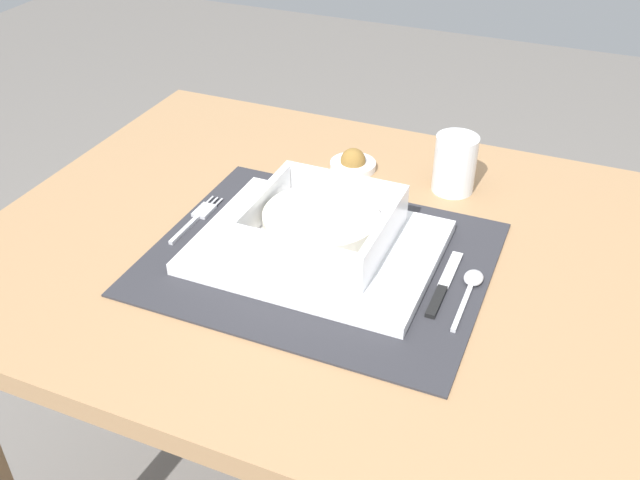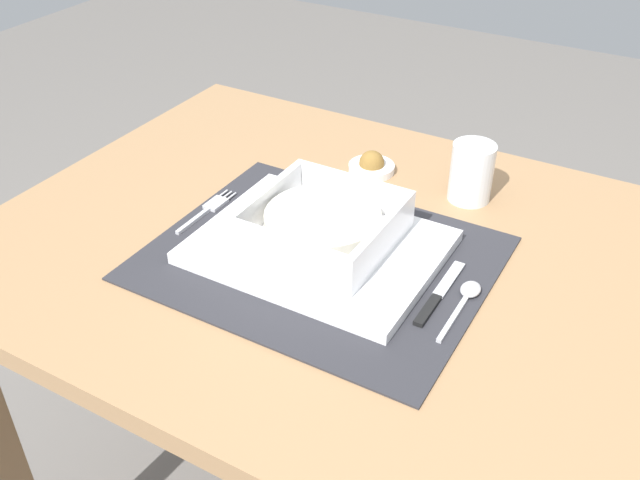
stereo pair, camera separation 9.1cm
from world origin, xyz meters
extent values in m
cube|color=#A37A51|center=(0.00, 0.00, 0.69)|extent=(0.97, 0.73, 0.03)
cube|color=olive|center=(-0.44, -0.31, 0.34)|extent=(0.05, 0.05, 0.68)
cube|color=olive|center=(-0.44, 0.31, 0.34)|extent=(0.05, 0.05, 0.68)
cube|color=#2D2D33|center=(-0.02, -0.04, 0.71)|extent=(0.43, 0.35, 0.00)
cube|color=white|center=(-0.02, -0.03, 0.72)|extent=(0.31, 0.24, 0.02)
cube|color=white|center=(-0.02, -0.03, 0.73)|extent=(0.18, 0.18, 0.01)
cube|color=white|center=(-0.11, -0.03, 0.76)|extent=(0.01, 0.18, 0.04)
cube|color=white|center=(0.06, -0.03, 0.76)|extent=(0.01, 0.18, 0.04)
cube|color=white|center=(-0.02, -0.11, 0.76)|extent=(0.16, 0.01, 0.04)
cube|color=white|center=(-0.02, 0.06, 0.76)|extent=(0.16, 0.01, 0.04)
cylinder|color=silver|center=(-0.02, -0.03, 0.75)|extent=(0.15, 0.15, 0.03)
cube|color=silver|center=(-0.21, -0.06, 0.71)|extent=(0.01, 0.07, 0.00)
cube|color=silver|center=(-0.21, -0.01, 0.71)|extent=(0.02, 0.04, 0.00)
cylinder|color=silver|center=(-0.22, 0.02, 0.71)|extent=(0.00, 0.02, 0.00)
cylinder|color=silver|center=(-0.21, 0.02, 0.71)|extent=(0.00, 0.02, 0.00)
cylinder|color=silver|center=(-0.20, 0.02, 0.71)|extent=(0.00, 0.02, 0.00)
cube|color=silver|center=(0.18, -0.07, 0.71)|extent=(0.01, 0.09, 0.00)
ellipsoid|color=silver|center=(0.18, -0.02, 0.72)|extent=(0.02, 0.03, 0.01)
cube|color=black|center=(0.15, -0.07, 0.71)|extent=(0.01, 0.06, 0.01)
cube|color=silver|center=(0.15, -0.01, 0.71)|extent=(0.01, 0.08, 0.00)
cylinder|color=white|center=(0.10, 0.20, 0.75)|extent=(0.06, 0.06, 0.09)
cylinder|color=#C64C1E|center=(0.10, 0.20, 0.74)|extent=(0.05, 0.05, 0.06)
cylinder|color=white|center=(-0.06, 0.20, 0.71)|extent=(0.07, 0.07, 0.01)
sphere|color=olive|center=(-0.06, 0.20, 0.72)|extent=(0.04, 0.04, 0.04)
camera|label=1|loc=(0.27, -0.73, 1.26)|focal=40.11mm
camera|label=2|loc=(0.36, -0.69, 1.26)|focal=40.11mm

